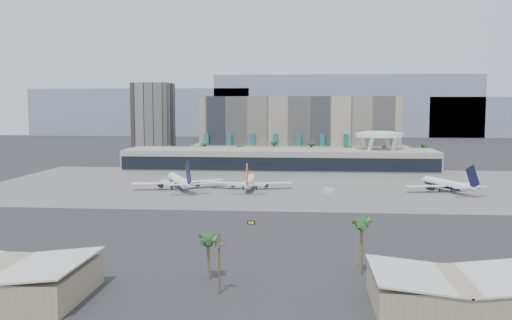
# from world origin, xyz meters

# --- Properties ---
(ground) EXTENTS (900.00, 900.00, 0.00)m
(ground) POSITION_xyz_m (0.00, 0.00, 0.00)
(ground) COLOR #232326
(ground) RESTS_ON ground
(apron_pad) EXTENTS (260.00, 130.00, 0.06)m
(apron_pad) POSITION_xyz_m (0.00, 55.00, 0.03)
(apron_pad) COLOR #5B5B59
(apron_pad) RESTS_ON ground
(mountain_ridge) EXTENTS (680.00, 60.00, 70.00)m
(mountain_ridge) POSITION_xyz_m (27.88, 470.00, 29.89)
(mountain_ridge) COLOR gray
(mountain_ridge) RESTS_ON ground
(hotel) EXTENTS (140.00, 30.00, 42.00)m
(hotel) POSITION_xyz_m (10.00, 174.41, 16.81)
(hotel) COLOR tan
(hotel) RESTS_ON ground
(office_tower) EXTENTS (30.00, 30.00, 52.00)m
(office_tower) POSITION_xyz_m (-95.00, 200.00, 22.94)
(office_tower) COLOR black
(office_tower) RESTS_ON ground
(terminal) EXTENTS (170.00, 32.50, 14.50)m
(terminal) POSITION_xyz_m (0.00, 109.84, 6.52)
(terminal) COLOR #AEA499
(terminal) RESTS_ON ground
(saucer_structure) EXTENTS (26.00, 26.00, 21.89)m
(saucer_structure) POSITION_xyz_m (55.00, 116.00, 18.45)
(saucer_structure) COLOR white
(saucer_structure) RESTS_ON ground
(palm_row) EXTENTS (157.80, 2.80, 13.10)m
(palm_row) POSITION_xyz_m (7.00, 145.00, 10.50)
(palm_row) COLOR brown
(palm_row) RESTS_ON ground
(hangar_right) EXTENTS (30.55, 20.60, 6.89)m
(hangar_right) POSITION_xyz_m (42.00, -100.00, 2.95)
(hangar_right) COLOR tan
(hangar_right) RESTS_ON ground
(utility_pole) EXTENTS (3.20, 0.85, 12.00)m
(utility_pole) POSITION_xyz_m (-2.00, -96.09, 7.14)
(utility_pole) COLOR #4C3826
(utility_pole) RESTS_ON ground
(airliner_left) EXTENTS (38.01, 39.12, 14.50)m
(airliner_left) POSITION_xyz_m (-40.03, 38.28, 3.66)
(airliner_left) COLOR white
(airliner_left) RESTS_ON ground
(airliner_centre) EXTENTS (36.55, 37.64, 12.99)m
(airliner_centre) POSITION_xyz_m (-9.64, 40.82, 3.28)
(airliner_centre) COLOR white
(airliner_centre) RESTS_ON ground
(airliner_right) EXTENTS (34.58, 35.62, 13.11)m
(airliner_right) POSITION_xyz_m (74.01, 41.15, 3.31)
(airliner_right) COLOR white
(airliner_right) RESTS_ON ground
(service_vehicle_a) EXTENTS (5.27, 3.37, 2.38)m
(service_vehicle_a) POSITION_xyz_m (-48.74, 49.98, 1.19)
(service_vehicle_a) COLOR silver
(service_vehicle_a) RESTS_ON ground
(service_vehicle_b) EXTENTS (4.19, 3.00, 1.95)m
(service_vehicle_b) POSITION_xyz_m (24.13, 34.13, 0.97)
(service_vehicle_b) COLOR silver
(service_vehicle_b) RESTS_ON ground
(taxiway_sign) EXTENTS (2.37, 0.40, 1.08)m
(taxiway_sign) POSITION_xyz_m (-1.96, -31.26, 0.53)
(taxiway_sign) COLOR black
(taxiway_sign) RESTS_ON ground
(near_palm_a) EXTENTS (6.00, 6.00, 9.83)m
(near_palm_a) POSITION_xyz_m (-5.61, -87.51, 7.04)
(near_palm_a) COLOR brown
(near_palm_a) RESTS_ON ground
(near_palm_b) EXTENTS (6.00, 6.00, 12.46)m
(near_palm_b) POSITION_xyz_m (26.76, -80.70, 9.62)
(near_palm_b) COLOR brown
(near_palm_b) RESTS_ON ground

